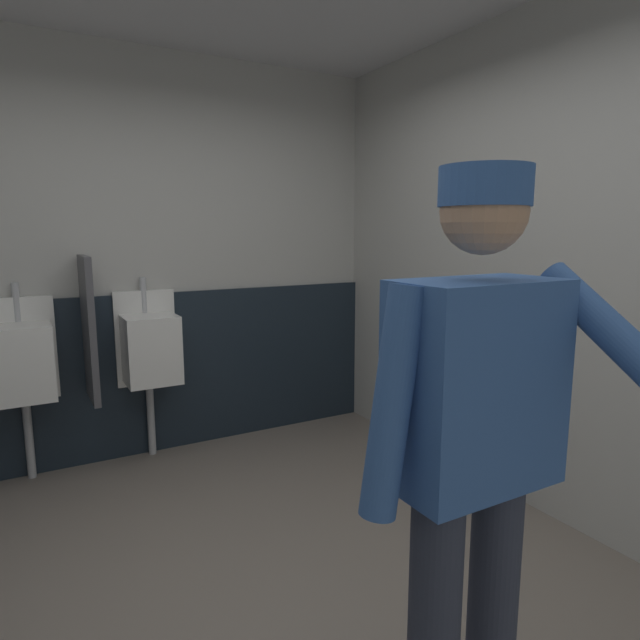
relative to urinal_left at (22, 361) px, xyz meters
name	(u,v)px	position (x,y,z in m)	size (l,w,h in m)	color
ground_plane	(262,619)	(0.77, -1.78, -0.80)	(3.98, 4.48, 0.04)	slate
wall_back	(142,258)	(0.77, 0.22, 0.59)	(3.98, 0.12, 2.73)	#B2B2AD
wall_right	(565,266)	(2.52, -1.78, 0.59)	(0.12, 4.48, 2.73)	#B2B2AD
wainscot_band_back	(150,374)	(0.77, 0.14, -0.21)	(3.38, 0.03, 1.13)	#19232D
urinal_left	(22,361)	(0.00, 0.00, 0.00)	(0.40, 0.34, 1.24)	white
urinal_middle	(150,348)	(0.75, 0.00, 0.00)	(0.40, 0.34, 1.24)	white
privacy_divider_panel	(89,329)	(0.37, -0.07, 0.17)	(0.04, 0.40, 0.90)	#4C4C51
person	(475,442)	(1.01, -2.66, 0.23)	(0.66, 0.60, 1.70)	#2D3342
trash_bin	(451,445)	(2.16, -1.38, -0.47)	(0.31, 0.31, 0.62)	#38383D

